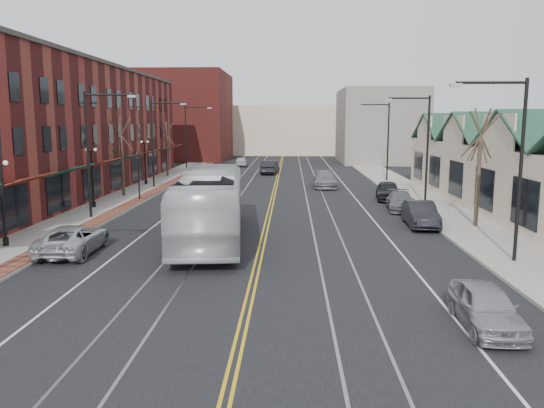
# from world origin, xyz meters

# --- Properties ---
(ground) EXTENTS (160.00, 160.00, 0.00)m
(ground) POSITION_xyz_m (0.00, 0.00, 0.00)
(ground) COLOR black
(ground) RESTS_ON ground
(sidewalk_left) EXTENTS (4.00, 120.00, 0.15)m
(sidewalk_left) POSITION_xyz_m (-12.00, 20.00, 0.07)
(sidewalk_left) COLOR gray
(sidewalk_left) RESTS_ON ground
(sidewalk_right) EXTENTS (4.00, 120.00, 0.15)m
(sidewalk_right) POSITION_xyz_m (12.00, 20.00, 0.07)
(sidewalk_right) COLOR gray
(sidewalk_right) RESTS_ON ground
(building_left) EXTENTS (10.00, 50.00, 11.00)m
(building_left) POSITION_xyz_m (-19.00, 27.00, 5.50)
(building_left) COLOR maroon
(building_left) RESTS_ON ground
(building_right) EXTENTS (8.00, 36.00, 4.60)m
(building_right) POSITION_xyz_m (18.00, 20.00, 2.30)
(building_right) COLOR beige
(building_right) RESTS_ON ground
(backdrop_left) EXTENTS (14.00, 18.00, 14.00)m
(backdrop_left) POSITION_xyz_m (-16.00, 70.00, 7.00)
(backdrop_left) COLOR maroon
(backdrop_left) RESTS_ON ground
(backdrop_mid) EXTENTS (22.00, 14.00, 9.00)m
(backdrop_mid) POSITION_xyz_m (0.00, 85.00, 4.50)
(backdrop_mid) COLOR beige
(backdrop_mid) RESTS_ON ground
(backdrop_right) EXTENTS (12.00, 16.00, 11.00)m
(backdrop_right) POSITION_xyz_m (15.00, 65.00, 5.50)
(backdrop_right) COLOR slate
(backdrop_right) RESTS_ON ground
(streetlight_l_1) EXTENTS (3.33, 0.25, 8.00)m
(streetlight_l_1) POSITION_xyz_m (-11.05, 16.00, 5.03)
(streetlight_l_1) COLOR black
(streetlight_l_1) RESTS_ON sidewalk_left
(streetlight_l_2) EXTENTS (3.33, 0.25, 8.00)m
(streetlight_l_2) POSITION_xyz_m (-11.05, 32.00, 5.03)
(streetlight_l_2) COLOR black
(streetlight_l_2) RESTS_ON sidewalk_left
(streetlight_l_3) EXTENTS (3.33, 0.25, 8.00)m
(streetlight_l_3) POSITION_xyz_m (-11.05, 48.00, 5.03)
(streetlight_l_3) COLOR black
(streetlight_l_3) RESTS_ON sidewalk_left
(streetlight_r_0) EXTENTS (3.33, 0.25, 8.00)m
(streetlight_r_0) POSITION_xyz_m (11.05, 6.00, 5.03)
(streetlight_r_0) COLOR black
(streetlight_r_0) RESTS_ON sidewalk_right
(streetlight_r_1) EXTENTS (3.33, 0.25, 8.00)m
(streetlight_r_1) POSITION_xyz_m (11.05, 22.00, 5.03)
(streetlight_r_1) COLOR black
(streetlight_r_1) RESTS_ON sidewalk_right
(streetlight_r_2) EXTENTS (3.33, 0.25, 8.00)m
(streetlight_r_2) POSITION_xyz_m (11.05, 38.00, 5.03)
(streetlight_r_2) COLOR black
(streetlight_r_2) RESTS_ON sidewalk_right
(lamppost_l_1) EXTENTS (0.84, 0.28, 4.27)m
(lamppost_l_1) POSITION_xyz_m (-12.80, 8.00, 2.20)
(lamppost_l_1) COLOR black
(lamppost_l_1) RESTS_ON sidewalk_left
(lamppost_l_2) EXTENTS (0.84, 0.28, 4.27)m
(lamppost_l_2) POSITION_xyz_m (-12.80, 20.00, 2.20)
(lamppost_l_2) COLOR black
(lamppost_l_2) RESTS_ON sidewalk_left
(lamppost_l_3) EXTENTS (0.84, 0.28, 4.27)m
(lamppost_l_3) POSITION_xyz_m (-12.80, 34.00, 2.20)
(lamppost_l_3) COLOR black
(lamppost_l_3) RESTS_ON sidewalk_left
(tree_left_near) EXTENTS (1.78, 1.37, 6.48)m
(tree_left_near) POSITION_xyz_m (-12.50, 26.00, 3.51)
(tree_left_near) COLOR #382B21
(tree_left_near) RESTS_ON sidewalk_left
(tree_left_far) EXTENTS (1.66, 1.28, 6.02)m
(tree_left_far) POSITION_xyz_m (-12.50, 42.00, 3.28)
(tree_left_far) COLOR #382B21
(tree_left_far) RESTS_ON sidewalk_left
(tree_right_mid) EXTENTS (1.90, 1.46, 6.93)m
(tree_right_mid) POSITION_xyz_m (12.50, 14.00, 3.75)
(tree_right_mid) COLOR #382B21
(tree_right_mid) RESTS_ON sidewalk_right
(manhole_far) EXTENTS (0.60, 0.60, 0.02)m
(manhole_far) POSITION_xyz_m (-11.20, 8.00, 0.16)
(manhole_far) COLOR #592D19
(manhole_far) RESTS_ON sidewalk_left
(traffic_signal) EXTENTS (0.18, 0.15, 3.80)m
(traffic_signal) POSITION_xyz_m (-10.60, 24.00, 2.35)
(traffic_signal) COLOR black
(traffic_signal) RESTS_ON sidewalk_left
(transit_bus) EXTENTS (4.39, 13.80, 3.78)m
(transit_bus) POSITION_xyz_m (-2.81, 10.32, 1.89)
(transit_bus) COLOR silver
(transit_bus) RESTS_ON ground
(parked_suv) EXTENTS (2.48, 5.11, 1.40)m
(parked_suv) POSITION_xyz_m (-9.00, 7.11, 0.70)
(parked_suv) COLOR #B6B8BE
(parked_suv) RESTS_ON ground
(parked_car_a) EXTENTS (1.73, 4.04, 1.36)m
(parked_car_a) POSITION_xyz_m (7.50, -1.58, 0.68)
(parked_car_a) COLOR #99999F
(parked_car_a) RESTS_ON ground
(parked_car_b) EXTENTS (1.78, 4.67, 1.52)m
(parked_car_b) POSITION_xyz_m (9.30, 14.31, 0.76)
(parked_car_b) COLOR black
(parked_car_b) RESTS_ON ground
(parked_car_c) EXTENTS (2.35, 4.75, 1.33)m
(parked_car_c) POSITION_xyz_m (9.30, 20.11, 0.66)
(parked_car_c) COLOR #5C5E63
(parked_car_c) RESTS_ON ground
(parked_car_d) EXTENTS (2.31, 4.69, 1.54)m
(parked_car_d) POSITION_xyz_m (9.30, 25.13, 0.77)
(parked_car_d) COLOR black
(parked_car_d) RESTS_ON ground
(distant_car_left) EXTENTS (2.18, 5.06, 1.62)m
(distant_car_left) POSITION_xyz_m (-1.04, 45.94, 0.81)
(distant_car_left) COLOR black
(distant_car_left) RESTS_ON ground
(distant_car_right) EXTENTS (2.18, 5.33, 1.55)m
(distant_car_right) POSITION_xyz_m (4.73, 33.10, 0.77)
(distant_car_right) COLOR slate
(distant_car_right) RESTS_ON ground
(distant_car_far) EXTENTS (1.96, 4.10, 1.35)m
(distant_car_far) POSITION_xyz_m (-5.49, 56.26, 0.68)
(distant_car_far) COLOR #BABDC2
(distant_car_far) RESTS_ON ground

